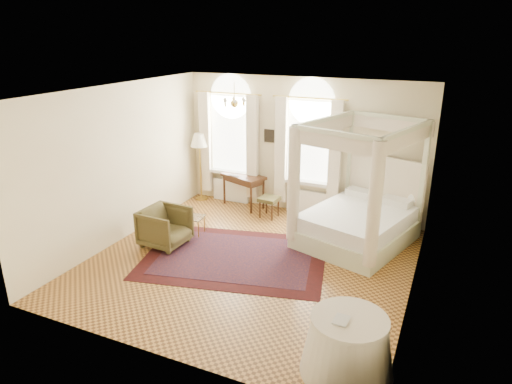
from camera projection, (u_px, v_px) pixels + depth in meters
ground at (250, 262)px, 8.96m from camera, size 6.00×6.00×0.00m
room_walls at (250, 165)px, 8.31m from camera, size 6.00×6.00×6.00m
window_left at (230, 147)px, 11.67m from camera, size 1.62×0.27×3.29m
window_right at (308, 155)px, 10.86m from camera, size 1.62×0.27×3.29m
chandelier at (234, 102)px, 9.38m from camera, size 0.51×0.45×0.50m
wall_pictures at (306, 138)px, 10.86m from camera, size 2.54×0.03×0.39m
canopy_bed at (357, 217)px, 9.59m from camera, size 2.54×2.84×2.60m
nightstand at (411, 221)px, 10.14m from camera, size 0.43×0.39×0.60m
nightstand_lamp at (413, 196)px, 9.93m from camera, size 0.30×0.30×0.44m
writing_desk at (243, 180)px, 11.60m from camera, size 1.25×0.93×0.84m
laptop at (235, 175)px, 11.54m from camera, size 0.36×0.28×0.03m
stool at (269, 201)px, 11.00m from camera, size 0.48×0.48×0.51m
armchair at (165, 227)px, 9.55m from camera, size 0.94×0.92×0.82m
coffee_table at (190, 218)px, 10.12m from camera, size 0.65×0.49×0.41m
floor_lamp at (199, 143)px, 11.82m from camera, size 0.46×0.46×1.80m
oriental_rug at (235, 257)px, 9.14m from camera, size 4.06×3.30×0.01m
side_table at (348, 346)px, 5.94m from camera, size 1.23×1.23×0.84m
book at (334, 318)px, 5.77m from camera, size 0.20×0.26×0.02m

